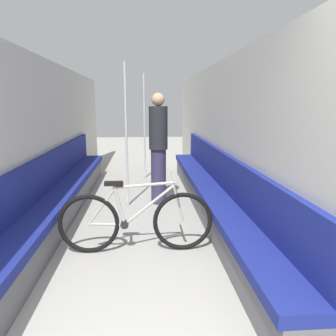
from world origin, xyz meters
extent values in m
cube|color=beige|center=(-1.34, 3.59, 1.14)|extent=(0.10, 10.38, 2.28)
cube|color=beige|center=(1.34, 3.59, 1.14)|extent=(0.10, 10.38, 2.28)
cube|color=#5B5B60|center=(-1.08, 3.51, 0.17)|extent=(0.36, 6.02, 0.34)
cube|color=navy|center=(-1.08, 3.51, 0.39)|extent=(0.42, 6.02, 0.10)
cube|color=navy|center=(-1.26, 3.51, 0.69)|extent=(0.07, 6.02, 0.51)
cube|color=#5B5B60|center=(1.08, 3.51, 0.17)|extent=(0.36, 6.02, 0.34)
cube|color=navy|center=(1.08, 3.51, 0.39)|extent=(0.42, 6.02, 0.10)
cube|color=navy|center=(1.26, 3.51, 0.69)|extent=(0.07, 6.02, 0.51)
torus|color=black|center=(-0.51, 2.33, 0.34)|extent=(0.67, 0.05, 0.67)
torus|color=black|center=(0.53, 2.33, 0.34)|extent=(0.67, 0.05, 0.67)
cylinder|color=#B7B2A8|center=(-0.31, 2.33, 0.33)|extent=(0.39, 0.03, 0.05)
cylinder|color=#B7B2A8|center=(-0.36, 2.33, 0.53)|extent=(0.31, 0.03, 0.41)
cylinder|color=#B7B2A8|center=(-0.17, 2.33, 0.55)|extent=(0.14, 0.03, 0.48)
cylinder|color=#B7B2A8|center=(0.16, 2.33, 0.54)|extent=(0.57, 0.03, 0.46)
cylinder|color=#B7B2A8|center=(0.10, 2.33, 0.76)|extent=(0.65, 0.03, 0.08)
cylinder|color=#B7B2A8|center=(0.48, 2.33, 0.55)|extent=(0.13, 0.03, 0.44)
cylinder|color=black|center=(-0.12, 2.33, 0.32)|extent=(0.09, 0.06, 0.09)
cube|color=black|center=(-0.22, 2.33, 0.79)|extent=(0.20, 0.07, 0.04)
cylinder|color=#B7B2A8|center=(0.43, 2.33, 0.86)|extent=(0.02, 0.46, 0.02)
cylinder|color=gray|center=(0.13, 6.06, 0.01)|extent=(0.08, 0.08, 0.01)
cylinder|color=silver|center=(0.13, 6.06, 1.13)|extent=(0.04, 0.04, 2.26)
cylinder|color=gray|center=(-0.16, 4.04, 0.01)|extent=(0.08, 0.08, 0.01)
cylinder|color=silver|center=(-0.16, 4.04, 1.13)|extent=(0.04, 0.04, 2.26)
cylinder|color=#332D4C|center=(0.35, 4.14, 0.45)|extent=(0.25, 0.25, 0.91)
cylinder|color=#232328|center=(0.35, 4.14, 1.25)|extent=(0.30, 0.30, 0.68)
sphere|color=tan|center=(0.35, 4.14, 1.69)|extent=(0.21, 0.21, 0.21)
camera|label=1|loc=(0.11, -1.12, 1.64)|focal=35.00mm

